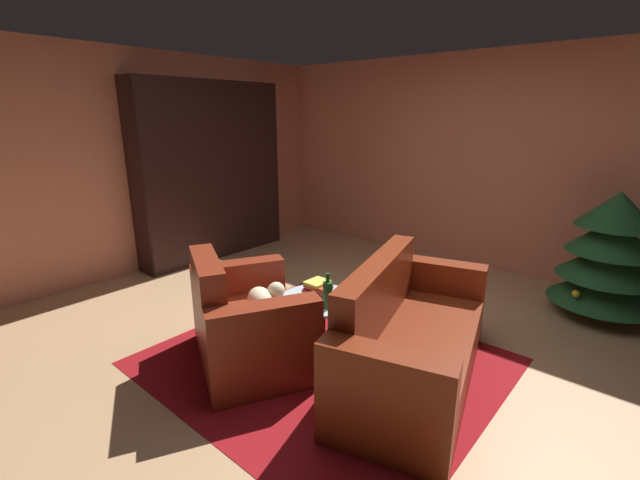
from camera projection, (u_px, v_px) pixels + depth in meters
ground_plane at (354, 350)px, 3.43m from camera, size 7.29×7.29×0.00m
wall_back at (492, 163)px, 5.01m from camera, size 6.20×0.06×2.51m
wall_left at (144, 163)px, 4.99m from camera, size 0.06×5.39×2.51m
area_rug at (324, 361)px, 3.26m from camera, size 2.40×2.14×0.01m
bookshelf_unit at (220, 172)px, 5.54m from camera, size 0.33×2.02×2.20m
armchair_red at (247, 324)px, 3.20m from camera, size 1.27×1.15×0.85m
couch_red at (410, 341)px, 2.99m from camera, size 1.18×1.86×0.85m
coffee_table at (319, 305)px, 3.30m from camera, size 0.61×0.61×0.45m
book_stack_on_table at (317, 290)px, 3.26m from camera, size 0.22×0.18×0.14m
bottle_on_table at (328, 294)px, 3.11m from camera, size 0.07×0.07×0.27m
decorated_tree at (609, 255)px, 3.86m from camera, size 0.91×0.91×1.17m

